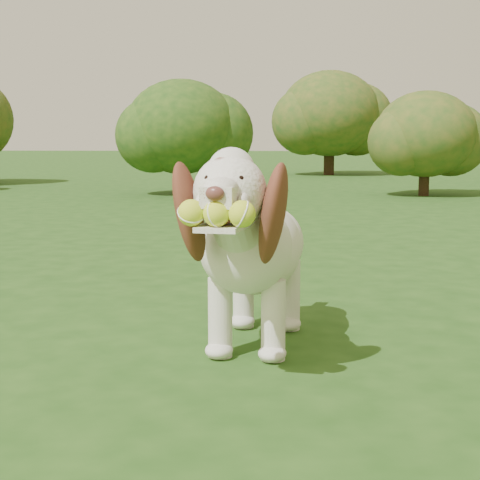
{
  "coord_description": "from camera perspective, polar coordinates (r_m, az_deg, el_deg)",
  "views": [
    {
      "loc": [
        0.5,
        -2.87,
        0.85
      ],
      "look_at": [
        0.33,
        -0.26,
        0.48
      ],
      "focal_mm": 55.0,
      "sensor_mm": 36.0,
      "label": 1
    }
  ],
  "objects": [
    {
      "name": "ground",
      "position": [
        3.03,
        -6.0,
        -8.2
      ],
      "size": [
        80.0,
        80.0,
        0.0
      ],
      "primitive_type": "plane",
      "color": "#1E4313",
      "rests_on": "ground"
    },
    {
      "name": "dog",
      "position": [
        2.89,
        1.0,
        -0.19
      ],
      "size": [
        0.52,
        1.25,
        0.81
      ],
      "rotation": [
        0.0,
        0.0,
        -0.14
      ],
      "color": "silver",
      "rests_on": "ground"
    },
    {
      "name": "shrub_i",
      "position": [
        16.34,
        6.98,
        9.7
      ],
      "size": [
        2.19,
        2.19,
        2.27
      ],
      "color": "#382314",
      "rests_on": "ground"
    },
    {
      "name": "shrub_b",
      "position": [
        10.78,
        -4.58,
        8.74
      ],
      "size": [
        1.61,
        1.61,
        1.67
      ],
      "color": "#382314",
      "rests_on": "ground"
    },
    {
      "name": "shrub_c",
      "position": [
        10.84,
        14.2,
        7.96
      ],
      "size": [
        1.43,
        1.43,
        1.49
      ],
      "color": "#382314",
      "rests_on": "ground"
    }
  ]
}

